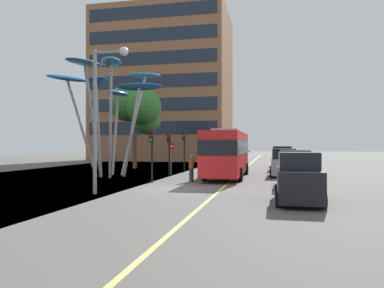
{
  "coord_description": "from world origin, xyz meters",
  "views": [
    {
      "loc": [
        5.14,
        -19.99,
        2.46
      ],
      "look_at": [
        -0.63,
        6.57,
        2.5
      ],
      "focal_mm": 34.78,
      "sensor_mm": 36.0,
      "label": 1
    }
  ],
  "objects_px": {
    "car_side_street": "(282,159)",
    "pedestrian": "(191,168)",
    "car_parked_far": "(284,163)",
    "red_bus": "(227,151)",
    "no_entry_sign": "(171,153)",
    "car_far_side": "(282,157)",
    "traffic_light_island_mid": "(184,143)",
    "car_parked_near": "(298,179)",
    "street_lamp": "(103,100)",
    "traffic_light_kerb_far": "(169,144)",
    "leaf_sculpture": "(109,87)",
    "car_parked_mid": "(295,169)",
    "traffic_light_kerb_near": "(152,144)"
  },
  "relations": [
    {
      "from": "car_side_street",
      "to": "pedestrian",
      "type": "bearing_deg",
      "value": -116.8
    },
    {
      "from": "car_side_street",
      "to": "car_parked_far",
      "type": "bearing_deg",
      "value": -90.3
    },
    {
      "from": "red_bus",
      "to": "no_entry_sign",
      "type": "distance_m",
      "value": 5.23
    },
    {
      "from": "car_side_street",
      "to": "car_far_side",
      "type": "height_order",
      "value": "car_side_street"
    },
    {
      "from": "car_parked_far",
      "to": "traffic_light_island_mid",
      "type": "bearing_deg",
      "value": 163.86
    },
    {
      "from": "car_parked_near",
      "to": "street_lamp",
      "type": "height_order",
      "value": "street_lamp"
    },
    {
      "from": "street_lamp",
      "to": "pedestrian",
      "type": "xyz_separation_m",
      "value": [
        2.94,
        7.04,
        -3.78
      ]
    },
    {
      "from": "traffic_light_kerb_far",
      "to": "car_side_street",
      "type": "bearing_deg",
      "value": 40.53
    },
    {
      "from": "traffic_light_kerb_far",
      "to": "leaf_sculpture",
      "type": "bearing_deg",
      "value": -161.94
    },
    {
      "from": "leaf_sculpture",
      "to": "traffic_light_island_mid",
      "type": "bearing_deg",
      "value": 44.83
    },
    {
      "from": "car_far_side",
      "to": "traffic_light_island_mid",
      "type": "bearing_deg",
      "value": -127.74
    },
    {
      "from": "traffic_light_island_mid",
      "to": "car_parked_mid",
      "type": "distance_m",
      "value": 13.12
    },
    {
      "from": "leaf_sculpture",
      "to": "car_side_street",
      "type": "bearing_deg",
      "value": 34.15
    },
    {
      "from": "car_side_street",
      "to": "no_entry_sign",
      "type": "height_order",
      "value": "no_entry_sign"
    },
    {
      "from": "street_lamp",
      "to": "pedestrian",
      "type": "distance_m",
      "value": 8.51
    },
    {
      "from": "red_bus",
      "to": "traffic_light_kerb_far",
      "type": "height_order",
      "value": "red_bus"
    },
    {
      "from": "traffic_light_kerb_far",
      "to": "car_parked_mid",
      "type": "height_order",
      "value": "traffic_light_kerb_far"
    },
    {
      "from": "car_parked_near",
      "to": "street_lamp",
      "type": "bearing_deg",
      "value": 175.57
    },
    {
      "from": "traffic_light_kerb_far",
      "to": "pedestrian",
      "type": "xyz_separation_m",
      "value": [
        2.81,
        -4.51,
        -1.59
      ]
    },
    {
      "from": "traffic_light_island_mid",
      "to": "street_lamp",
      "type": "height_order",
      "value": "street_lamp"
    },
    {
      "from": "red_bus",
      "to": "car_parked_mid",
      "type": "height_order",
      "value": "red_bus"
    },
    {
      "from": "car_side_street",
      "to": "pedestrian",
      "type": "distance_m",
      "value": 13.63
    },
    {
      "from": "car_parked_far",
      "to": "car_side_street",
      "type": "height_order",
      "value": "car_side_street"
    },
    {
      "from": "red_bus",
      "to": "car_far_side",
      "type": "xyz_separation_m",
      "value": [
        4.32,
        15.54,
        -0.93
      ]
    },
    {
      "from": "car_parked_near",
      "to": "red_bus",
      "type": "bearing_deg",
      "value": 111.21
    },
    {
      "from": "red_bus",
      "to": "car_far_side",
      "type": "relative_size",
      "value": 2.43
    },
    {
      "from": "pedestrian",
      "to": "no_entry_sign",
      "type": "xyz_separation_m",
      "value": [
        -2.91,
        5.49,
        0.86
      ]
    },
    {
      "from": "leaf_sculpture",
      "to": "car_parked_near",
      "type": "xyz_separation_m",
      "value": [
        13.63,
        -10.8,
        -5.99
      ]
    },
    {
      "from": "traffic_light_kerb_near",
      "to": "car_side_street",
      "type": "bearing_deg",
      "value": 57.84
    },
    {
      "from": "car_parked_mid",
      "to": "street_lamp",
      "type": "relative_size",
      "value": 0.61
    },
    {
      "from": "traffic_light_kerb_far",
      "to": "red_bus",
      "type": "bearing_deg",
      "value": -11.29
    },
    {
      "from": "car_parked_far",
      "to": "car_side_street",
      "type": "distance_m",
      "value": 6.71
    },
    {
      "from": "no_entry_sign",
      "to": "car_parked_far",
      "type": "bearing_deg",
      "value": -0.22
    },
    {
      "from": "leaf_sculpture",
      "to": "pedestrian",
      "type": "bearing_deg",
      "value": -22.65
    },
    {
      "from": "red_bus",
      "to": "traffic_light_kerb_far",
      "type": "bearing_deg",
      "value": 168.71
    },
    {
      "from": "car_parked_mid",
      "to": "leaf_sculpture",
      "type": "bearing_deg",
      "value": 161.56
    },
    {
      "from": "car_parked_far",
      "to": "no_entry_sign",
      "type": "height_order",
      "value": "no_entry_sign"
    },
    {
      "from": "traffic_light_island_mid",
      "to": "car_far_side",
      "type": "distance_m",
      "value": 14.23
    },
    {
      "from": "car_parked_near",
      "to": "pedestrian",
      "type": "xyz_separation_m",
      "value": [
        -6.33,
        7.76,
        -0.11
      ]
    },
    {
      "from": "car_parked_far",
      "to": "leaf_sculpture",
      "type": "bearing_deg",
      "value": -169.8
    },
    {
      "from": "leaf_sculpture",
      "to": "traffic_light_island_mid",
      "type": "xyz_separation_m",
      "value": [
        4.9,
        4.87,
        -4.36
      ]
    },
    {
      "from": "traffic_light_kerb_far",
      "to": "car_far_side",
      "type": "relative_size",
      "value": 0.81
    },
    {
      "from": "car_parked_mid",
      "to": "no_entry_sign",
      "type": "relative_size",
      "value": 1.69
    },
    {
      "from": "car_parked_near",
      "to": "car_parked_far",
      "type": "bearing_deg",
      "value": 90.96
    },
    {
      "from": "leaf_sculpture",
      "to": "street_lamp",
      "type": "relative_size",
      "value": 1.4
    },
    {
      "from": "red_bus",
      "to": "leaf_sculpture",
      "type": "bearing_deg",
      "value": -176.82
    },
    {
      "from": "leaf_sculpture",
      "to": "pedestrian",
      "type": "relative_size",
      "value": 5.73
    },
    {
      "from": "traffic_light_kerb_near",
      "to": "car_side_street",
      "type": "xyz_separation_m",
      "value": [
        8.48,
        13.48,
        -1.41
      ]
    },
    {
      "from": "car_parked_mid",
      "to": "pedestrian",
      "type": "distance_m",
      "value": 6.71
    },
    {
      "from": "traffic_light_island_mid",
      "to": "pedestrian",
      "type": "height_order",
      "value": "traffic_light_island_mid"
    }
  ]
}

